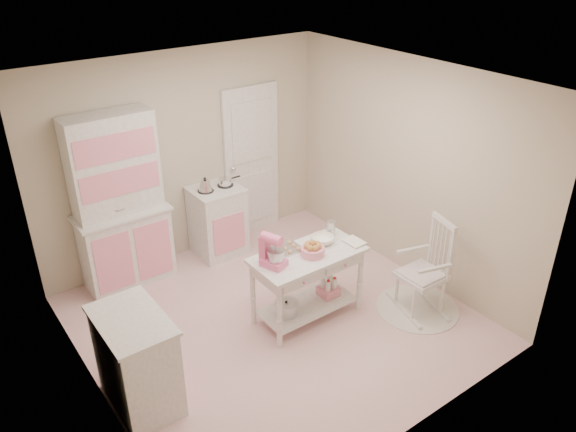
# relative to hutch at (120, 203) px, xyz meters

# --- Properties ---
(room_shell) EXTENTS (3.84, 3.84, 2.62)m
(room_shell) POSITION_rel_hutch_xyz_m (0.96, -1.66, 0.61)
(room_shell) COLOR pink
(room_shell) RESTS_ON ground
(door) EXTENTS (0.82, 0.05, 2.04)m
(door) POSITION_rel_hutch_xyz_m (1.91, 0.21, -0.02)
(door) COLOR white
(door) RESTS_ON ground
(hutch) EXTENTS (1.06, 0.50, 2.08)m
(hutch) POSITION_rel_hutch_xyz_m (0.00, 0.00, 0.00)
(hutch) COLOR white
(hutch) RESTS_ON ground
(stove) EXTENTS (0.62, 0.57, 0.92)m
(stove) POSITION_rel_hutch_xyz_m (1.20, -0.05, -0.58)
(stove) COLOR white
(stove) RESTS_ON ground
(base_cabinet) EXTENTS (0.54, 0.84, 0.92)m
(base_cabinet) POSITION_rel_hutch_xyz_m (-0.67, -1.91, -0.58)
(base_cabinet) COLOR white
(base_cabinet) RESTS_ON ground
(lace_rug) EXTENTS (0.92, 0.92, 0.01)m
(lace_rug) POSITION_rel_hutch_xyz_m (2.36, -2.44, -1.03)
(lace_rug) COLOR white
(lace_rug) RESTS_ON ground
(rocking_chair) EXTENTS (0.66, 0.82, 1.10)m
(rocking_chair) POSITION_rel_hutch_xyz_m (2.36, -2.44, -0.49)
(rocking_chair) COLOR white
(rocking_chair) RESTS_ON ground
(work_table) EXTENTS (1.20, 0.60, 0.80)m
(work_table) POSITION_rel_hutch_xyz_m (1.29, -1.81, -0.64)
(work_table) COLOR white
(work_table) RESTS_ON ground
(stand_mixer) EXTENTS (0.28, 0.33, 0.34)m
(stand_mixer) POSITION_rel_hutch_xyz_m (0.87, -1.79, -0.07)
(stand_mixer) COLOR pink
(stand_mixer) RESTS_ON work_table
(cookie_tray) EXTENTS (0.34, 0.24, 0.02)m
(cookie_tray) POSITION_rel_hutch_xyz_m (1.14, -1.63, -0.23)
(cookie_tray) COLOR silver
(cookie_tray) RESTS_ON work_table
(bread_basket) EXTENTS (0.25, 0.25, 0.09)m
(bread_basket) POSITION_rel_hutch_xyz_m (1.31, -1.86, -0.19)
(bread_basket) COLOR pink
(bread_basket) RESTS_ON work_table
(mixing_bowl) EXTENTS (0.25, 0.25, 0.08)m
(mixing_bowl) POSITION_rel_hutch_xyz_m (1.55, -1.73, -0.20)
(mixing_bowl) COLOR white
(mixing_bowl) RESTS_ON work_table
(metal_pitcher) EXTENTS (0.10, 0.10, 0.17)m
(metal_pitcher) POSITION_rel_hutch_xyz_m (1.73, -1.65, -0.16)
(metal_pitcher) COLOR silver
(metal_pitcher) RESTS_ON work_table
(recipe_book) EXTENTS (0.18, 0.23, 0.02)m
(recipe_book) POSITION_rel_hutch_xyz_m (1.74, -1.93, -0.23)
(recipe_book) COLOR white
(recipe_book) RESTS_ON work_table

